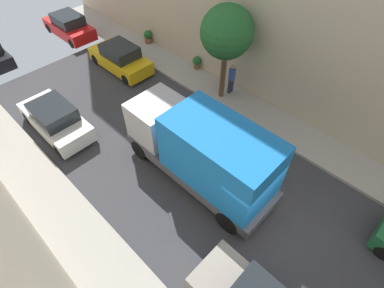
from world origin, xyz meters
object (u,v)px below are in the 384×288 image
at_px(delivery_truck, 203,151).
at_px(street_tree_1, 227,33).
at_px(parked_car_right_2, 120,58).
at_px(potted_plant_4, 197,62).
at_px(parked_car_right_3, 69,26).
at_px(pedestrian, 232,78).
at_px(potted_plant_3, 148,36).
at_px(parked_car_left_2, 56,119).

xyz_separation_m(delivery_truck, street_tree_1, (4.77, 2.96, 1.97)).
relative_size(parked_car_right_2, potted_plant_4, 5.58).
relative_size(delivery_truck, potted_plant_4, 8.76).
height_order(delivery_truck, potted_plant_4, delivery_truck).
bearing_deg(delivery_truck, street_tree_1, 31.83).
height_order(parked_car_right_3, pedestrian, pedestrian).
bearing_deg(parked_car_right_2, parked_car_right_3, 90.00).
height_order(pedestrian, street_tree_1, street_tree_1).
bearing_deg(pedestrian, parked_car_right_2, 112.60).
distance_m(pedestrian, potted_plant_3, 7.46).
relative_size(parked_car_left_2, parked_car_right_3, 1.00).
height_order(street_tree_1, potted_plant_4, street_tree_1).
relative_size(parked_car_right_3, potted_plant_4, 5.58).
bearing_deg(pedestrian, street_tree_1, 165.08).
relative_size(parked_car_right_2, street_tree_1, 0.86).
bearing_deg(parked_car_right_2, street_tree_1, -71.60).
bearing_deg(pedestrian, parked_car_left_2, 152.39).
bearing_deg(parked_car_right_3, parked_car_right_2, -90.00).
bearing_deg(parked_car_right_3, potted_plant_3, -58.08).
xyz_separation_m(parked_car_left_2, pedestrian, (8.05, -4.21, 0.35)).
bearing_deg(delivery_truck, parked_car_left_2, 111.05).
relative_size(pedestrian, street_tree_1, 0.35).
distance_m(street_tree_1, potted_plant_3, 7.99).
bearing_deg(street_tree_1, potted_plant_4, 70.42).
bearing_deg(potted_plant_3, pedestrian, -92.90).
height_order(parked_car_right_2, parked_car_right_3, same).
distance_m(parked_car_right_2, parked_car_right_3, 5.92).
bearing_deg(parked_car_right_2, pedestrian, -67.40).
relative_size(parked_car_right_3, potted_plant_3, 4.89).
height_order(parked_car_left_2, potted_plant_4, parked_car_left_2).
bearing_deg(pedestrian, potted_plant_3, 87.10).
distance_m(parked_car_right_2, potted_plant_3, 3.21).
height_order(parked_car_left_2, parked_car_right_2, same).
height_order(parked_car_left_2, pedestrian, pedestrian).
height_order(delivery_truck, street_tree_1, street_tree_1).
bearing_deg(potted_plant_4, parked_car_left_2, 171.51).
bearing_deg(pedestrian, potted_plant_4, 82.12).
height_order(street_tree_1, potted_plant_3, street_tree_1).
xyz_separation_m(potted_plant_3, potted_plant_4, (0.03, -4.49, -0.02)).
distance_m(pedestrian, street_tree_1, 2.75).
bearing_deg(street_tree_1, parked_car_right_2, 108.40).
distance_m(parked_car_left_2, potted_plant_4, 8.56).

